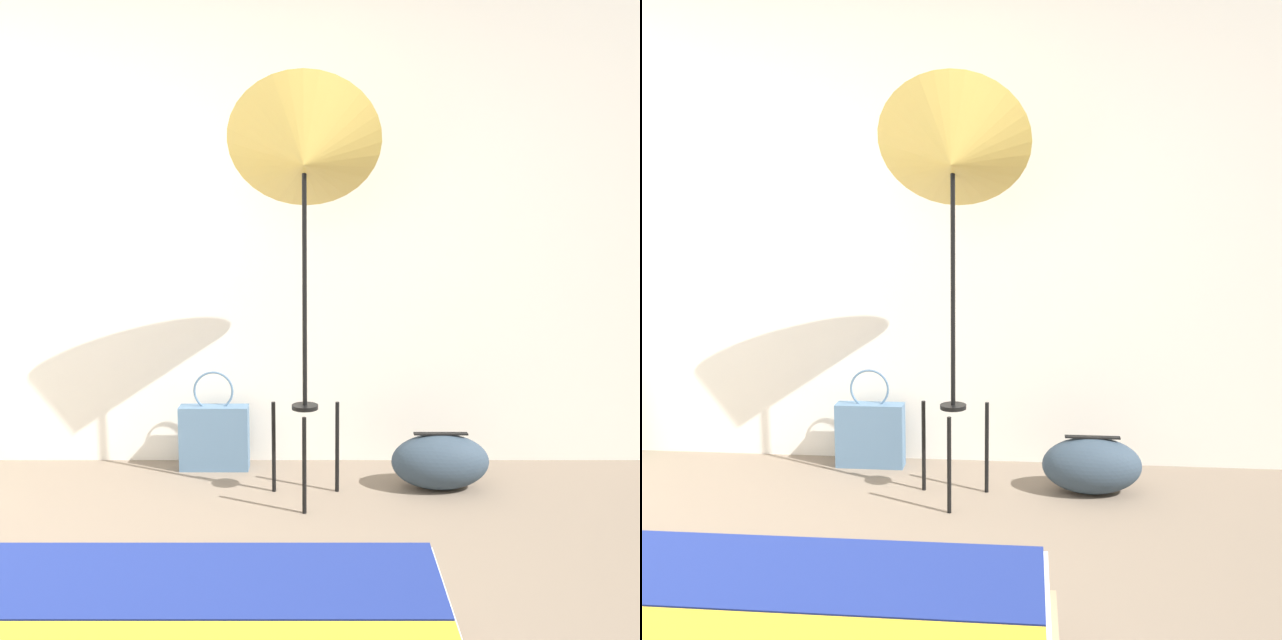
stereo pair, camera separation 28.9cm
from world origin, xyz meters
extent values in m
cube|color=silver|center=(0.00, 2.13, 1.30)|extent=(8.00, 0.05, 2.60)
cube|color=navy|center=(0.15, 0.02, 0.36)|extent=(1.41, 0.44, 0.04)
cylinder|color=black|center=(0.44, 1.36, 0.23)|extent=(0.02, 0.02, 0.46)
cylinder|color=black|center=(0.28, 1.64, 0.23)|extent=(0.02, 0.02, 0.46)
cylinder|color=black|center=(0.60, 1.64, 0.23)|extent=(0.02, 0.02, 0.46)
cylinder|color=black|center=(0.44, 1.54, 0.46)|extent=(0.13, 0.13, 0.02)
cylinder|color=black|center=(0.44, 1.54, 1.06)|extent=(0.02, 0.02, 1.19)
cone|color=#D1B251|center=(0.44, 1.54, 1.65)|extent=(0.73, 0.59, 0.70)
cube|color=slate|center=(-0.06, 1.96, 0.18)|extent=(0.37, 0.11, 0.35)
torus|color=slate|center=(-0.06, 1.96, 0.44)|extent=(0.22, 0.01, 0.22)
ellipsoid|color=#2D3D4C|center=(1.12, 1.68, 0.14)|extent=(0.49, 0.28, 0.28)
cube|color=black|center=(1.12, 1.68, 0.29)|extent=(0.27, 0.04, 0.01)
camera|label=1|loc=(0.51, -1.95, 1.40)|focal=42.00mm
camera|label=2|loc=(0.80, -1.93, 1.40)|focal=42.00mm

